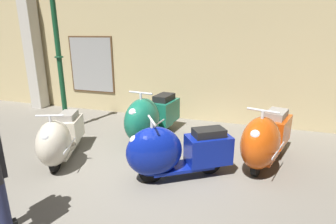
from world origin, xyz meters
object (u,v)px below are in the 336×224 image
(scooter_2, at_px, (171,152))
(scooter_3, at_px, (265,139))
(lamppost, at_px, (60,63))
(scooter_0, at_px, (59,139))
(scooter_1, at_px, (150,118))

(scooter_2, bearing_deg, scooter_3, 179.20)
(scooter_3, bearing_deg, scooter_2, -40.52)
(scooter_3, xyz_separation_m, lamppost, (-4.39, 0.47, 1.06))
(scooter_0, relative_size, scooter_1, 0.86)
(scooter_2, xyz_separation_m, lamppost, (-3.03, 1.35, 1.10))
(scooter_2, relative_size, scooter_3, 0.88)
(scooter_1, xyz_separation_m, scooter_3, (2.24, -0.42, -0.02))
(scooter_2, bearing_deg, lamppost, -57.73)
(scooter_3, distance_m, lamppost, 4.54)
(scooter_2, relative_size, lamppost, 0.52)
(lamppost, bearing_deg, scooter_1, -1.27)
(scooter_1, height_order, lamppost, lamppost)
(scooter_3, bearing_deg, lamppost, -79.54)
(scooter_0, bearing_deg, scooter_1, 119.01)
(scooter_1, xyz_separation_m, lamppost, (-2.15, 0.05, 1.04))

